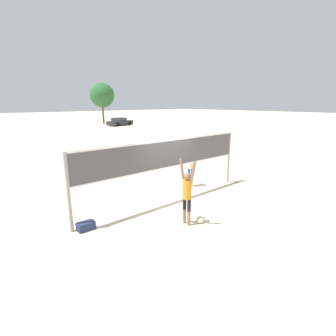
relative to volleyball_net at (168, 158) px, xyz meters
name	(u,v)px	position (x,y,z in m)	size (l,w,h in m)	color
ground_plane	(168,201)	(0.00, 0.00, -1.72)	(200.00, 200.00, 0.00)	beige
volleyball_net	(168,158)	(0.00, 0.00, 0.00)	(7.70, 0.11, 2.41)	gray
player_spiker	(187,191)	(-0.87, -1.89, -0.62)	(0.28, 0.70, 2.09)	#8C664C
player_blocker	(191,163)	(1.97, 0.71, -0.62)	(0.28, 0.70, 2.10)	beige
volleyball	(200,220)	(-0.50, -2.13, -1.60)	(0.23, 0.23, 0.23)	silver
gear_bag	(86,226)	(-3.44, -0.17, -1.59)	(0.52, 0.30, 0.25)	navy
parked_car_near	(120,122)	(16.18, 30.73, -1.13)	(4.52, 2.75, 1.31)	#232328
tree_left_cluster	(102,95)	(16.41, 36.77, 3.21)	(4.27, 4.27, 7.07)	brown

